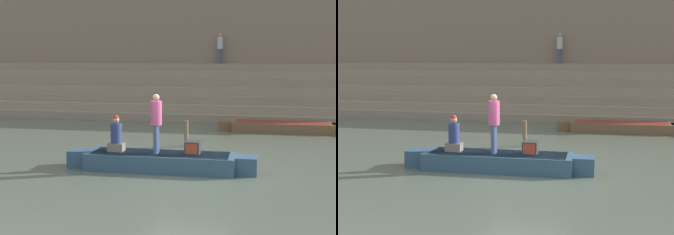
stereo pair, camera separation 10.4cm
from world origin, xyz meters
The scene contains 10 objects.
ground_plane centered at (0.00, 0.00, 0.00)m, with size 120.00×120.00×0.00m, color #566051.
ghat_steps centered at (0.00, 12.25, 1.03)m, with size 36.00×3.97×2.87m.
back_wall centered at (0.00, 14.26, 4.11)m, with size 34.20×1.28×8.27m.
rowboat_main centered at (-0.81, 0.13, 0.27)m, with size 5.64×1.34×0.51m.
person_standing centered at (-0.93, 0.10, 1.53)m, with size 0.33×0.33×1.75m.
person_rowing centered at (-2.17, 0.16, 0.96)m, with size 0.47×0.37×1.10m.
tv_set centered at (0.14, 0.17, 0.70)m, with size 0.43×0.46×0.38m.
moored_boat_shore centered at (3.04, 7.88, 0.23)m, with size 5.56×1.32×0.43m.
mooring_post centered at (-0.61, 3.84, 0.49)m, with size 0.16×0.16×0.97m, color brown.
person_on_steps centered at (-0.18, 13.38, 3.85)m, with size 0.33×0.33×1.69m.
Camera 2 is at (2.10, -13.11, 3.43)m, focal length 50.00 mm.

